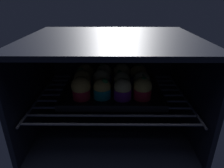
# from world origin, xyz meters

# --- Properties ---
(oven_cavity) EXTENTS (0.59, 0.47, 0.37)m
(oven_cavity) POSITION_xyz_m (0.00, 0.26, 0.17)
(oven_cavity) COLOR black
(oven_cavity) RESTS_ON ground
(oven_rack) EXTENTS (0.55, 0.42, 0.01)m
(oven_rack) POSITION_xyz_m (0.00, 0.22, 0.14)
(oven_rack) COLOR #444756
(oven_rack) RESTS_ON oven_cavity
(baking_tray) EXTENTS (0.36, 0.29, 0.02)m
(baking_tray) POSITION_xyz_m (0.00, 0.24, 0.15)
(baking_tray) COLOR black
(baking_tray) RESTS_ON oven_rack
(muffin_row0_col0) EXTENTS (0.07, 0.07, 0.08)m
(muffin_row0_col0) POSITION_xyz_m (-0.11, 0.16, 0.19)
(muffin_row0_col0) COLOR red
(muffin_row0_col0) RESTS_ON baking_tray
(muffin_row0_col1) EXTENTS (0.06, 0.06, 0.08)m
(muffin_row0_col1) POSITION_xyz_m (-0.03, 0.17, 0.19)
(muffin_row0_col1) COLOR #0C8C84
(muffin_row0_col1) RESTS_ON baking_tray
(muffin_row0_col2) EXTENTS (0.06, 0.06, 0.08)m
(muffin_row0_col2) POSITION_xyz_m (0.04, 0.16, 0.19)
(muffin_row0_col2) COLOR #7A238C
(muffin_row0_col2) RESTS_ON baking_tray
(muffin_row0_col3) EXTENTS (0.06, 0.06, 0.08)m
(muffin_row0_col3) POSITION_xyz_m (0.11, 0.17, 0.19)
(muffin_row0_col3) COLOR red
(muffin_row0_col3) RESTS_ON baking_tray
(muffin_row1_col0) EXTENTS (0.06, 0.06, 0.08)m
(muffin_row1_col0) POSITION_xyz_m (-0.11, 0.24, 0.19)
(muffin_row1_col0) COLOR red
(muffin_row1_col0) RESTS_ON baking_tray
(muffin_row1_col1) EXTENTS (0.07, 0.07, 0.08)m
(muffin_row1_col1) POSITION_xyz_m (-0.04, 0.24, 0.19)
(muffin_row1_col1) COLOR #1928B7
(muffin_row1_col1) RESTS_ON baking_tray
(muffin_row1_col2) EXTENTS (0.06, 0.06, 0.08)m
(muffin_row1_col2) POSITION_xyz_m (0.04, 0.24, 0.19)
(muffin_row1_col2) COLOR #1928B7
(muffin_row1_col2) RESTS_ON baking_tray
(muffin_row1_col3) EXTENTS (0.06, 0.06, 0.07)m
(muffin_row1_col3) POSITION_xyz_m (0.11, 0.24, 0.18)
(muffin_row1_col3) COLOR #0C8C84
(muffin_row1_col3) RESTS_ON baking_tray
(muffin_row2_col0) EXTENTS (0.07, 0.07, 0.08)m
(muffin_row2_col0) POSITION_xyz_m (-0.11, 0.31, 0.19)
(muffin_row2_col0) COLOR #0C8C84
(muffin_row2_col0) RESTS_ON baking_tray
(muffin_row2_col1) EXTENTS (0.06, 0.06, 0.08)m
(muffin_row2_col1) POSITION_xyz_m (-0.03, 0.31, 0.19)
(muffin_row2_col1) COLOR #1928B7
(muffin_row2_col1) RESTS_ON baking_tray
(muffin_row2_col2) EXTENTS (0.07, 0.07, 0.08)m
(muffin_row2_col2) POSITION_xyz_m (0.04, 0.32, 0.19)
(muffin_row2_col2) COLOR #1928B7
(muffin_row2_col2) RESTS_ON baking_tray
(muffin_row2_col3) EXTENTS (0.07, 0.07, 0.08)m
(muffin_row2_col3) POSITION_xyz_m (0.11, 0.31, 0.19)
(muffin_row2_col3) COLOR #1928B7
(muffin_row2_col3) RESTS_ON baking_tray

